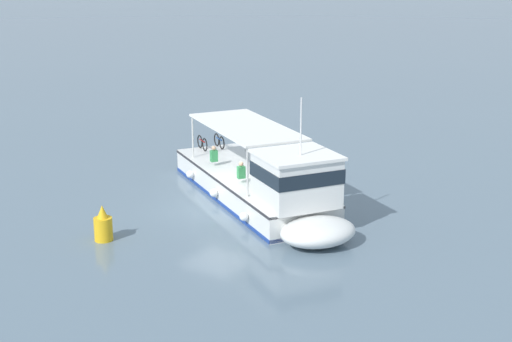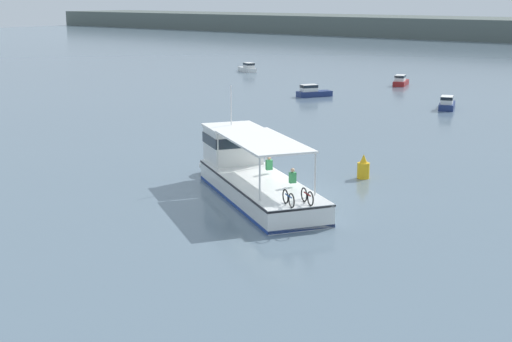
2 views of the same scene
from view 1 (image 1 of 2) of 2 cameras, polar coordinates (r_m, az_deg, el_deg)
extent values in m
plane|color=slate|center=(31.63, -3.14, -2.87)|extent=(400.00, 400.00, 0.00)
cube|color=white|center=(32.74, -0.43, -1.16)|extent=(10.93, 8.24, 1.10)
ellipsoid|color=white|center=(27.49, 4.80, -4.69)|extent=(3.39, 3.65, 1.01)
cube|color=navy|center=(32.88, -0.43, -1.91)|extent=(10.95, 8.27, 0.16)
cube|color=#2D2D33|center=(32.60, -0.43, -0.37)|extent=(10.96, 8.29, 0.10)
cube|color=white|center=(28.50, 3.13, -0.70)|extent=(3.62, 3.66, 1.90)
cube|color=#19232D|center=(28.41, 3.14, -0.06)|extent=(3.69, 3.74, 0.56)
cube|color=white|center=(28.23, 3.16, 1.26)|extent=(3.84, 3.88, 0.12)
cube|color=white|center=(32.46, -0.76, 3.44)|extent=(7.27, 5.94, 0.10)
cylinder|color=silver|center=(30.46, 4.03, 0.50)|extent=(0.08, 0.08, 2.00)
cylinder|color=silver|center=(29.31, -0.66, -0.09)|extent=(0.08, 0.08, 2.00)
cylinder|color=silver|center=(36.13, -0.83, 3.06)|extent=(0.08, 0.08, 2.00)
cylinder|color=silver|center=(35.17, -4.90, 2.64)|extent=(0.08, 0.08, 2.00)
cylinder|color=silver|center=(27.69, 3.48, 3.43)|extent=(0.06, 0.06, 2.20)
sphere|color=white|center=(29.13, -0.94, -3.52)|extent=(0.36, 0.36, 0.36)
sphere|color=white|center=(32.03, -3.27, -1.69)|extent=(0.36, 0.36, 0.36)
sphere|color=white|center=(34.81, -5.11, -0.25)|extent=(0.36, 0.36, 0.36)
torus|color=black|center=(36.71, -2.65, 2.19)|extent=(0.60, 0.39, 0.66)
torus|color=black|center=(37.35, -3.05, 2.42)|extent=(0.60, 0.39, 0.66)
cylinder|color=#1E478C|center=(37.00, -2.86, 2.49)|extent=(0.63, 0.41, 0.06)
torus|color=black|center=(36.40, -3.97, 2.04)|extent=(0.60, 0.39, 0.66)
torus|color=black|center=(37.04, -4.35, 2.28)|extent=(0.60, 0.39, 0.66)
cylinder|color=maroon|center=(36.69, -4.17, 2.34)|extent=(0.63, 0.41, 0.06)
cube|color=#338C4C|center=(33.81, -3.26, 1.17)|extent=(0.35, 0.39, 0.52)
sphere|color=tan|center=(33.72, -3.27, 1.77)|extent=(0.20, 0.20, 0.20)
cube|color=#338C4C|center=(31.21, -1.15, -0.10)|extent=(0.35, 0.39, 0.52)
sphere|color=tan|center=(31.11, -1.15, 0.55)|extent=(0.20, 0.20, 0.20)
cylinder|color=gold|center=(28.54, -11.68, -4.40)|extent=(0.70, 0.70, 0.90)
cone|color=gold|center=(28.30, -11.76, -3.08)|extent=(0.42, 0.42, 0.50)
camera|label=2|loc=(67.04, -2.54, 16.05)|focal=51.47mm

